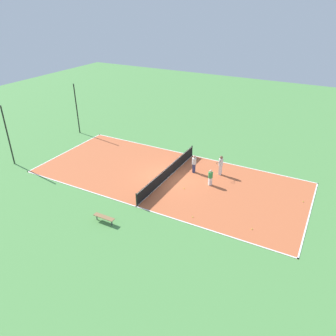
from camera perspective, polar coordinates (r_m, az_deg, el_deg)
ground_plane at (r=27.27m, az=0.00°, el=-1.67°), size 80.00×80.00×0.00m
court_surface at (r=27.26m, az=0.00°, el=-1.66°), size 9.79×22.31×0.02m
tennis_net at (r=27.00m, az=0.00°, el=-0.66°), size 9.59×0.10×1.04m
bench at (r=22.34m, az=-11.09°, el=-8.45°), size 0.36×1.55×0.45m
player_far_green at (r=26.03m, az=7.40°, el=-1.50°), size 0.50×0.50×1.35m
player_far_white at (r=27.72m, az=4.57°, el=0.92°), size 0.39×0.39×1.59m
player_near_white at (r=27.57m, az=9.17°, el=0.70°), size 0.95×0.38×1.73m
tennis_ball_right_alley at (r=25.70m, az=2.83°, el=-3.55°), size 0.07×0.07×0.07m
tennis_ball_left_sideline at (r=22.17m, az=14.42°, el=-10.25°), size 0.07×0.07×0.07m
tennis_ball_far_baseline at (r=26.05m, az=22.47°, el=-5.42°), size 0.07×0.07×0.07m
tennis_ball_near_net at (r=22.60m, az=4.32°, el=-8.50°), size 0.07×0.07×0.07m
fence_post_back_left at (r=31.60m, az=-26.12°, el=5.05°), size 0.12×0.12×5.40m
fence_post_back_right at (r=36.87m, az=-15.61°, el=9.86°), size 0.12×0.12×5.40m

